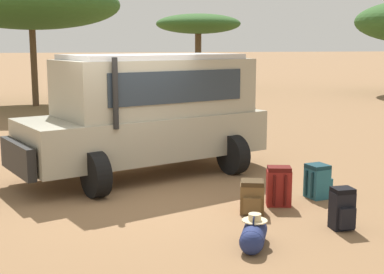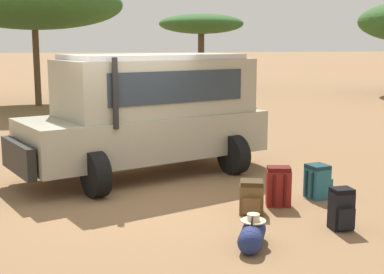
% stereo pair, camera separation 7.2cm
% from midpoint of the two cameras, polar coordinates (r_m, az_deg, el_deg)
% --- Properties ---
extents(ground_plane, '(320.00, 320.00, 0.00)m').
position_cam_midpoint_polar(ground_plane, '(9.44, -5.27, -6.39)').
color(ground_plane, olive).
extents(safari_vehicle, '(5.43, 3.69, 2.44)m').
position_cam_midpoint_polar(safari_vehicle, '(10.87, -4.35, 2.76)').
color(safari_vehicle, gray).
rests_on(safari_vehicle, ground_plane).
extents(backpack_beside_front_wheel, '(0.46, 0.49, 0.53)m').
position_cam_midpoint_polar(backpack_beside_front_wheel, '(8.52, 6.60, -6.42)').
color(backpack_beside_front_wheel, brown).
rests_on(backpack_beside_front_wheel, ground_plane).
extents(backpack_cluster_center, '(0.47, 0.42, 0.59)m').
position_cam_midpoint_polar(backpack_cluster_center, '(9.54, 13.48, -4.66)').
color(backpack_cluster_center, '#235B6B').
rests_on(backpack_cluster_center, ground_plane).
extents(backpack_near_rear_wheel, '(0.31, 0.36, 0.61)m').
position_cam_midpoint_polar(backpack_near_rear_wheel, '(8.05, 15.92, -7.45)').
color(backpack_near_rear_wheel, black).
rests_on(backpack_near_rear_wheel, ground_plane).
extents(backpack_outermost, '(0.45, 0.43, 0.66)m').
position_cam_midpoint_polar(backpack_outermost, '(8.96, 9.43, -5.25)').
color(backpack_outermost, maroon).
rests_on(backpack_outermost, ground_plane).
extents(duffel_bag_low_black_case, '(0.56, 0.81, 0.42)m').
position_cam_midpoint_polar(duffel_bag_low_black_case, '(7.19, 6.73, -10.31)').
color(duffel_bag_low_black_case, navy).
rests_on(duffel_bag_low_black_case, ground_plane).
extents(acacia_tree_left_mid, '(7.46, 7.12, 5.32)m').
position_cam_midpoint_polar(acacia_tree_left_mid, '(24.04, -16.44, 13.38)').
color(acacia_tree_left_mid, brown).
rests_on(acacia_tree_left_mid, ground_plane).
extents(acacia_tree_centre_back, '(4.95, 5.12, 4.38)m').
position_cam_midpoint_polar(acacia_tree_centre_back, '(31.94, 1.05, 11.92)').
color(acacia_tree_centre_back, brown).
rests_on(acacia_tree_centre_back, ground_plane).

